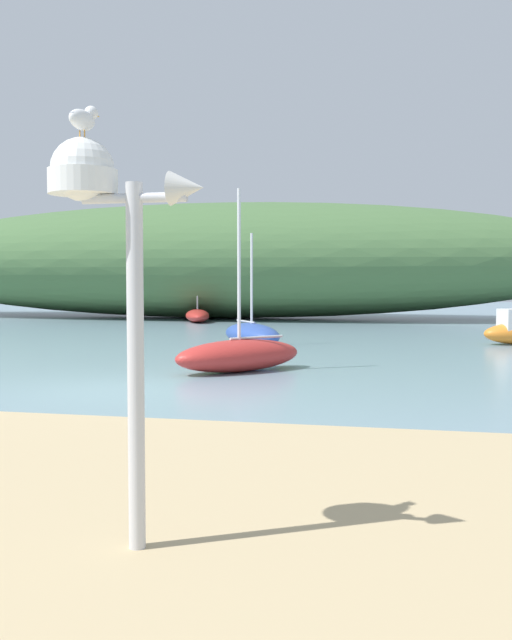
{
  "coord_description": "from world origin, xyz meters",
  "views": [
    {
      "loc": [
        5.46,
        -12.8,
        2.12
      ],
      "look_at": [
        1.61,
        4.93,
        1.1
      ],
      "focal_mm": 39.97,
      "sensor_mm": 36.0,
      "label": 1
    }
  ],
  "objects": [
    {
      "name": "sailboat_off_point",
      "position": [
        0.44,
        9.67,
        0.37
      ],
      "size": [
        3.04,
        3.64,
        3.63
      ],
      "color": "#2D4C9E",
      "rests_on": "ground"
    },
    {
      "name": "mast_structure",
      "position": [
        3.32,
        -8.08,
        2.59
      ],
      "size": [
        1.14,
        0.49,
        2.93
      ],
      "color": "silver",
      "rests_on": "beach_sand"
    },
    {
      "name": "sailboat_far_left",
      "position": [
        -5.11,
        21.84,
        0.33
      ],
      "size": [
        2.4,
        4.04,
        3.71
      ],
      "color": "#B72D28",
      "rests_on": "ground"
    },
    {
      "name": "ground_plane",
      "position": [
        0.0,
        0.0,
        0.0
      ],
      "size": [
        120.0,
        120.0,
        0.0
      ],
      "primitive_type": "plane",
      "color": "#7A99A8"
    },
    {
      "name": "seagull_on_radar",
      "position": [
        3.18,
        -8.06,
        3.27
      ],
      "size": [
        0.16,
        0.35,
        0.24
      ],
      "color": "orange",
      "rests_on": "mast_structure"
    },
    {
      "name": "distant_hill",
      "position": [
        -5.47,
        26.06,
        3.21
      ],
      "size": [
        42.61,
        10.54,
        6.43
      ],
      "primitive_type": "ellipsoid",
      "color": "#476B3D",
      "rests_on": "ground"
    },
    {
      "name": "sailboat_near_shore",
      "position": [
        1.59,
        3.18,
        0.39
      ],
      "size": [
        3.09,
        3.27,
        4.22
      ],
      "color": "#B72D28",
      "rests_on": "ground"
    }
  ]
}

